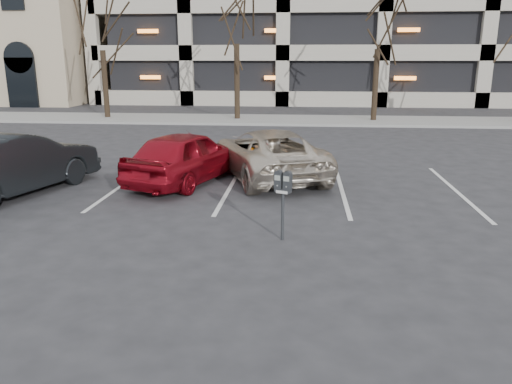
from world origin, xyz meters
name	(u,v)px	position (x,y,z in m)	size (l,w,h in m)	color
ground	(282,214)	(0.00, 0.00, 0.00)	(140.00, 140.00, 0.00)	#28282B
sidewalk	(295,120)	(0.00, 16.00, 0.06)	(80.00, 4.00, 0.12)	gray
stall_lines	(231,186)	(-1.40, 2.30, 0.01)	(16.90, 5.20, 0.00)	silver
tree_a	(99,6)	(-10.00, 16.00, 5.71)	(3.48, 3.48, 7.90)	black
tree_c	(380,2)	(4.00, 16.00, 5.77)	(3.52, 3.52, 7.99)	black
parking_meter	(283,188)	(0.07, -1.49, 0.96)	(0.34, 0.23, 1.25)	black
suv_silver	(268,153)	(-0.52, 3.37, 0.66)	(3.78, 5.23, 1.33)	beige
car_red	(186,156)	(-2.61, 2.59, 0.69)	(1.63, 4.05, 1.38)	maroon
car_dark	(10,164)	(-6.49, 1.02, 0.75)	(1.60, 4.57, 1.51)	black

